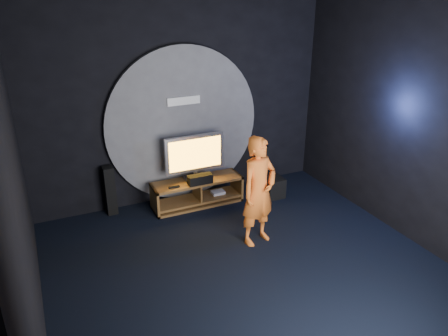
# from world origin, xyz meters

# --- Properties ---
(floor) EXTENTS (5.00, 5.00, 0.00)m
(floor) POSITION_xyz_m (0.00, 0.00, 0.00)
(floor) COLOR black
(floor) RESTS_ON ground
(back_wall) EXTENTS (5.00, 0.04, 3.50)m
(back_wall) POSITION_xyz_m (0.00, 2.50, 1.75)
(back_wall) COLOR black
(back_wall) RESTS_ON ground
(front_wall) EXTENTS (5.00, 0.04, 3.50)m
(front_wall) POSITION_xyz_m (0.00, -2.50, 1.75)
(front_wall) COLOR black
(front_wall) RESTS_ON ground
(left_wall) EXTENTS (0.04, 5.00, 3.50)m
(left_wall) POSITION_xyz_m (-2.50, 0.00, 1.75)
(left_wall) COLOR black
(left_wall) RESTS_ON ground
(right_wall) EXTENTS (0.04, 5.00, 3.50)m
(right_wall) POSITION_xyz_m (2.50, 0.00, 1.75)
(right_wall) COLOR black
(right_wall) RESTS_ON ground
(wall_disc_panel) EXTENTS (2.60, 0.11, 2.60)m
(wall_disc_panel) POSITION_xyz_m (0.00, 2.44, 1.30)
(wall_disc_panel) COLOR #515156
(wall_disc_panel) RESTS_ON ground
(media_console) EXTENTS (1.52, 0.45, 0.45)m
(media_console) POSITION_xyz_m (0.07, 2.05, 0.19)
(media_console) COLOR brown
(media_console) RESTS_ON ground
(tv) EXTENTS (1.00, 0.22, 0.76)m
(tv) POSITION_xyz_m (0.06, 2.12, 0.87)
(tv) COLOR #AEADB4
(tv) RESTS_ON media_console
(center_speaker) EXTENTS (0.40, 0.15, 0.15)m
(center_speaker) POSITION_xyz_m (0.06, 1.90, 0.53)
(center_speaker) COLOR black
(center_speaker) RESTS_ON media_console
(remote) EXTENTS (0.18, 0.05, 0.02)m
(remote) POSITION_xyz_m (-0.37, 1.93, 0.46)
(remote) COLOR black
(remote) RESTS_ON media_console
(tower_speaker_left) EXTENTS (0.16, 0.18, 0.81)m
(tower_speaker_left) POSITION_xyz_m (-1.31, 2.35, 0.40)
(tower_speaker_left) COLOR black
(tower_speaker_left) RESTS_ON ground
(tower_speaker_right) EXTENTS (0.16, 0.18, 0.81)m
(tower_speaker_right) POSITION_xyz_m (1.36, 2.18, 0.40)
(tower_speaker_right) COLOR black
(tower_speaker_right) RESTS_ON ground
(subwoofer) EXTENTS (0.32, 0.32, 0.35)m
(subwoofer) POSITION_xyz_m (1.38, 1.77, 0.18)
(subwoofer) COLOR black
(subwoofer) RESTS_ON ground
(player) EXTENTS (0.66, 0.52, 1.59)m
(player) POSITION_xyz_m (0.44, 0.64, 0.80)
(player) COLOR orange
(player) RESTS_ON ground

